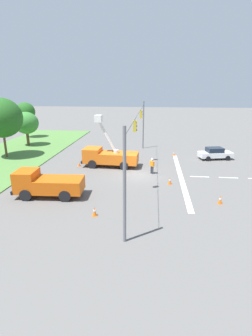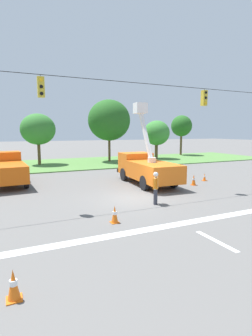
{
  "view_description": "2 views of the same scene",
  "coord_description": "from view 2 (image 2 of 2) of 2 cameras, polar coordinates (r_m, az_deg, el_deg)",
  "views": [
    {
      "loc": [
        -27.16,
        -1.58,
        9.21
      ],
      "look_at": [
        -2.31,
        1.04,
        1.44
      ],
      "focal_mm": 28.0,
      "sensor_mm": 36.0,
      "label": 1
    },
    {
      "loc": [
        -6.7,
        -13.45,
        3.91
      ],
      "look_at": [
        1.0,
        3.33,
        1.34
      ],
      "focal_mm": 28.0,
      "sensor_mm": 36.0,
      "label": 2
    }
  ],
  "objects": [
    {
      "name": "traffic_cone_lane_edge_a",
      "position": [
        21.91,
        16.72,
        -1.9
      ],
      "size": [
        0.36,
        0.36,
        0.62
      ],
      "color": "orange",
      "rests_on": "ground"
    },
    {
      "name": "tree_far_east",
      "position": [
        37.49,
        6.67,
        7.56
      ],
      "size": [
        3.57,
        3.9,
        5.45
      ],
      "color": "brown",
      "rests_on": "ground"
    },
    {
      "name": "tree_east",
      "position": [
        33.94,
        -3.7,
        10.32
      ],
      "size": [
        5.37,
        5.33,
        7.92
      ],
      "color": "brown",
      "rests_on": "ground"
    },
    {
      "name": "traffic_cone_near_bucket",
      "position": [
        11.46,
        -2.48,
        -10.02
      ],
      "size": [
        0.36,
        0.36,
        0.76
      ],
      "color": "orange",
      "rests_on": "ground"
    },
    {
      "name": "utility_truck_support_near",
      "position": [
        21.16,
        -24.45,
        -0.22
      ],
      "size": [
        2.62,
        6.01,
        2.33
      ],
      "color": "#D6560F",
      "rests_on": "ground"
    },
    {
      "name": "road_worker",
      "position": [
        14.22,
        6.47,
        -3.93
      ],
      "size": [
        0.46,
        0.52,
        1.77
      ],
      "color": "#383842",
      "rests_on": "ground"
    },
    {
      "name": "traffic_cone_mid_left",
      "position": [
        7.17,
        -23.3,
        -22.32
      ],
      "size": [
        0.36,
        0.36,
        0.76
      ],
      "color": "orange",
      "rests_on": "ground"
    },
    {
      "name": "traffic_cone_lane_edge_b",
      "position": [
        23.7,
        9.54,
        -0.91
      ],
      "size": [
        0.36,
        0.36,
        0.65
      ],
      "color": "orange",
      "rests_on": "ground"
    },
    {
      "name": "traffic_cone_foreground_left",
      "position": [
        22.96,
        -0.7,
        -1.14
      ],
      "size": [
        0.36,
        0.36,
        0.61
      ],
      "color": "orange",
      "rests_on": "ground"
    },
    {
      "name": "grass_verge",
      "position": [
        32.38,
        -12.54,
        0.9
      ],
      "size": [
        56.0,
        12.0,
        0.1
      ],
      "primitive_type": "cube",
      "color": "#517F3D",
      "rests_on": "ground"
    },
    {
      "name": "tree_east_end",
      "position": [
        43.98,
        11.99,
        8.92
      ],
      "size": [
        3.25,
        3.55,
        6.52
      ],
      "color": "brown",
      "rests_on": "ground"
    },
    {
      "name": "ground_plane",
      "position": [
        15.52,
        1.78,
        -6.66
      ],
      "size": [
        200.0,
        200.0,
        0.0
      ],
      "primitive_type": "plane",
      "color": "#605E5B"
    },
    {
      "name": "signal_gantry",
      "position": [
        15.02,
        1.83,
        9.22
      ],
      "size": [
        26.2,
        0.33,
        7.2
      ],
      "color": "slate",
      "rests_on": "ground"
    },
    {
      "name": "utility_truck_bucket_lift",
      "position": [
        19.76,
        4.41,
        0.32
      ],
      "size": [
        2.78,
        6.74,
        6.1
      ],
      "color": "orange",
      "rests_on": "ground"
    },
    {
      "name": "tree_centre",
      "position": [
        32.06,
        -18.61,
        7.98
      ],
      "size": [
        3.94,
        3.72,
        5.96
      ],
      "color": "brown",
      "rests_on": "ground"
    },
    {
      "name": "lane_markings",
      "position": [
        10.67,
        17.05,
        -13.92
      ],
      "size": [
        17.6,
        15.25,
        0.01
      ],
      "color": "silver",
      "rests_on": "ground"
    },
    {
      "name": "traffic_cone_foreground_right",
      "position": [
        19.87,
        14.53,
        -2.5
      ],
      "size": [
        0.36,
        0.36,
        0.8
      ],
      "color": "orange",
      "rests_on": "ground"
    }
  ]
}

